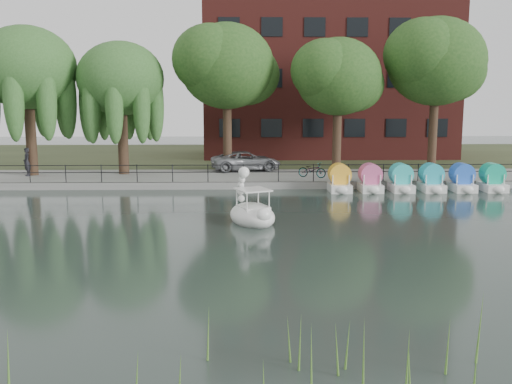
{
  "coord_description": "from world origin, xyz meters",
  "views": [
    {
      "loc": [
        -0.06,
        -18.81,
        5.0
      ],
      "look_at": [
        0.5,
        4.0,
        1.3
      ],
      "focal_mm": 40.0,
      "sensor_mm": 36.0,
      "label": 1
    }
  ],
  "objects_px": {
    "minivan": "(246,160)",
    "pedestrian": "(27,160)",
    "bicycle": "(312,169)",
    "swan_boat": "(252,211)"
  },
  "relations": [
    {
      "from": "minivan",
      "to": "pedestrian",
      "type": "height_order",
      "value": "pedestrian"
    },
    {
      "from": "pedestrian",
      "to": "bicycle",
      "type": "bearing_deg",
      "value": 51.32
    },
    {
      "from": "bicycle",
      "to": "swan_boat",
      "type": "distance_m",
      "value": 11.41
    },
    {
      "from": "bicycle",
      "to": "pedestrian",
      "type": "xyz_separation_m",
      "value": [
        -17.29,
        1.12,
        0.49
      ]
    },
    {
      "from": "bicycle",
      "to": "swan_boat",
      "type": "height_order",
      "value": "swan_boat"
    },
    {
      "from": "bicycle",
      "to": "swan_boat",
      "type": "xyz_separation_m",
      "value": [
        -3.79,
        -10.76,
        -0.41
      ]
    },
    {
      "from": "bicycle",
      "to": "pedestrian",
      "type": "distance_m",
      "value": 17.33
    },
    {
      "from": "minivan",
      "to": "bicycle",
      "type": "height_order",
      "value": "minivan"
    },
    {
      "from": "minivan",
      "to": "pedestrian",
      "type": "relative_size",
      "value": 2.64
    },
    {
      "from": "minivan",
      "to": "swan_boat",
      "type": "distance_m",
      "value": 14.28
    }
  ]
}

